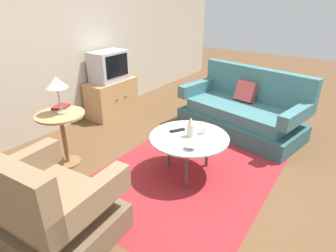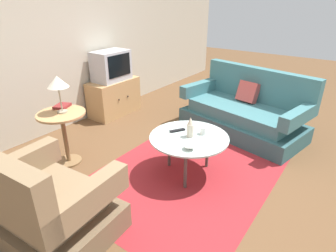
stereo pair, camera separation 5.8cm
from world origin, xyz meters
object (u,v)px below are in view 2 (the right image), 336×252
Objects in this scene: coffee_table at (189,139)px; vase at (190,128)px; couch at (244,113)px; book at (62,106)px; tv_stand at (114,97)px; tv_remote_dark at (177,130)px; mug at (204,131)px; side_table at (63,127)px; television at (111,66)px; table_lamp at (58,83)px; armchair at (47,208)px; bowl at (190,147)px.

coffee_table is 3.84× the size of vase.
couch is 2.53m from book.
tv_stand is 1.99m from tv_remote_dark.
book is (-0.69, 1.55, 0.16)m from mug.
vase is at bearing -63.54° from side_table.
mug is 0.69× the size of tv_remote_dark.
tv_stand is 3.85× the size of book.
side_table is 2.89× the size of vase.
vase is 1.90× the size of mug.
mug is (-0.66, -2.09, 0.22)m from tv_stand.
coffee_table is 0.19m from mug.
tv_stand reaches higher than mug.
television is at bearing 72.54° from mug.
table_lamp is (-1.45, -0.68, 0.71)m from tv_stand.
side_table is at bearing 116.42° from coffee_table.
coffee_table is 1.47× the size of television.
tv_remote_dark is at bearing -89.96° from book.
armchair is 4.53× the size of book.
mug is 1.70m from book.
couch reaches higher than side_table.
television is 2.42m from bowl.
mug is at bearing -60.45° from side_table.
couch is 1.69m from bowl.
armchair is at bearing -133.64° from table_lamp.
couch is at bearing 75.88° from armchair.
side_table is at bearing 116.46° from vase.
armchair is 8.65× the size of mug.
mug is 0.39m from bowl.
coffee_table is 2.05× the size of table_lamp.
bowl is (-1.05, -2.15, 0.20)m from tv_stand.
vase is 1.56m from book.
tv_remote_dark is at bearing -59.41° from table_lamp.
couch is 2.53m from side_table.
book is (0.12, 0.14, 0.20)m from side_table.
tv_stand is 2.21m from mug.
tv_remote_dark is at bearing -112.96° from television.
armchair is at bearing -132.76° from side_table.
mug is at bearing -90.25° from book.
book is (-0.57, 1.28, 0.19)m from tv_remote_dark.
television is at bearing 68.01° from coffee_table.
vase is at bearing -64.06° from table_lamp.
coffee_table is 1.57m from book.
vase is 0.29m from bowl.
bowl is 0.53× the size of book.
tv_stand is at bearing 24.82° from side_table.
table_lamp is at bearing 119.11° from mug.
television is (2.29, 1.58, 0.52)m from armchair.
book is at bearing 110.30° from coffee_table.
television reaches higher than coffee_table.
tv_remote_dark reaches higher than coffee_table.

